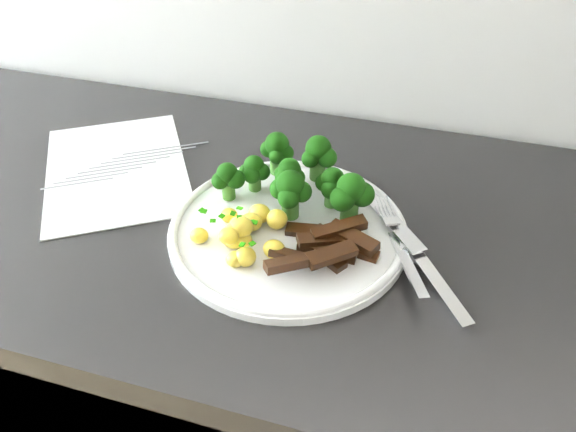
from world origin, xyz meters
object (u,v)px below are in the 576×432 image
counter (250,398)px  knife (425,268)px  plate (288,229)px  broccoli (300,176)px  potatoes (244,231)px  fork (401,248)px  recipe_paper (117,169)px  beef_strips (329,245)px

counter → knife: knife is taller
plate → broccoli: size_ratio=1.42×
plate → knife: 0.18m
potatoes → plate: bearing=41.4°
plate → fork: size_ratio=1.71×
recipe_paper → knife: size_ratio=1.66×
potatoes → beef_strips: potatoes is taller
counter → broccoli: broccoli is taller
plate → beef_strips: size_ratio=2.34×
counter → broccoli: size_ratio=10.87×
counter → plate: 0.46m
counter → beef_strips: 0.49m
potatoes → recipe_paper: bearing=156.0°
plate → potatoes: size_ratio=2.50×
potatoes → knife: potatoes is taller
fork → knife: bearing=-26.0°
plate → counter: bearing=162.9°
fork → plate: bearing=177.2°
potatoes → fork: 0.19m
beef_strips → fork: bearing=15.4°
plate → knife: (0.18, -0.02, 0.00)m
potatoes → knife: size_ratio=0.58×
recipe_paper → fork: 0.44m
recipe_paper → fork: bearing=-10.0°
knife → broccoli: bearing=155.6°
plate → potatoes: (-0.04, -0.04, 0.02)m
broccoli → knife: 0.20m
recipe_paper → broccoli: (0.29, -0.01, 0.05)m
plate → fork: fork is taller
plate → broccoli: 0.07m
recipe_paper → potatoes: bearing=-24.0°
plate → beef_strips: bearing=-26.6°
plate → broccoli: broccoli is taller
beef_strips → knife: bearing=3.9°
counter → knife: (0.26, -0.05, 0.45)m
fork → counter: bearing=171.9°
recipe_paper → knife: (0.47, -0.09, 0.01)m
recipe_paper → potatoes: potatoes is taller
broccoli → beef_strips: bearing=-55.1°
beef_strips → fork: beef_strips is taller
broccoli → knife: broccoli is taller
plate → beef_strips: 0.07m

